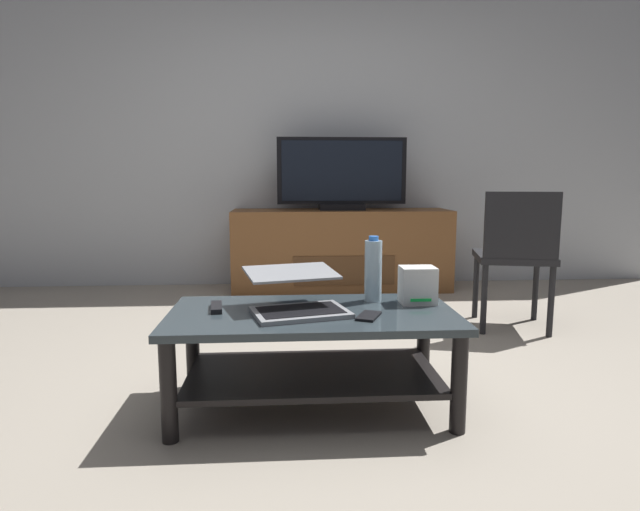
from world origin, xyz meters
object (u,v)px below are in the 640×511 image
(dining_chair, at_px, (516,251))
(water_bottle_near, at_px, (373,270))
(television, at_px, (342,175))
(router_box, at_px, (418,285))
(coffee_table, at_px, (313,341))
(laptop, at_px, (296,296))
(cell_phone, at_px, (369,316))
(media_cabinet, at_px, (341,250))
(tv_remote, at_px, (216,307))

(dining_chair, xyz_separation_m, water_bottle_near, (-1.02, -0.86, 0.05))
(television, distance_m, dining_chair, 1.62)
(dining_chair, xyz_separation_m, router_box, (-0.84, -0.92, -0.01))
(coffee_table, xyz_separation_m, dining_chair, (1.29, 1.03, 0.21))
(coffee_table, distance_m, television, 2.40)
(television, xyz_separation_m, router_box, (0.09, -2.17, -0.46))
(television, xyz_separation_m, laptop, (-0.42, -2.28, -0.48))
(cell_phone, bearing_deg, laptop, -178.10)
(coffee_table, xyz_separation_m, media_cabinet, (0.36, 2.30, 0.05))
(laptop, distance_m, router_box, 0.53)
(water_bottle_near, bearing_deg, router_box, -17.71)
(dining_chair, height_order, laptop, dining_chair)
(dining_chair, xyz_separation_m, laptop, (-1.35, -1.02, -0.02))
(media_cabinet, height_order, water_bottle_near, water_bottle_near)
(media_cabinet, bearing_deg, television, -90.00)
(media_cabinet, relative_size, router_box, 11.43)
(dining_chair, relative_size, laptop, 1.83)
(router_box, bearing_deg, laptop, -168.74)
(water_bottle_near, xyz_separation_m, tv_remote, (-0.66, -0.11, -0.12))
(tv_remote, bearing_deg, coffee_table, -14.49)
(media_cabinet, distance_m, dining_chair, 1.58)
(coffee_table, xyz_separation_m, laptop, (-0.06, 0.00, 0.19))
(media_cabinet, bearing_deg, laptop, -100.47)
(water_bottle_near, bearing_deg, laptop, -154.36)
(media_cabinet, bearing_deg, cell_phone, -93.59)
(dining_chair, height_order, tv_remote, dining_chair)
(laptop, xyz_separation_m, tv_remote, (-0.32, 0.05, -0.05))
(coffee_table, bearing_deg, tv_remote, 172.70)
(media_cabinet, bearing_deg, water_bottle_near, -92.42)
(water_bottle_near, relative_size, cell_phone, 2.02)
(router_box, height_order, tv_remote, router_box)
(router_box, bearing_deg, cell_phone, -138.75)
(media_cabinet, distance_m, laptop, 2.34)
(coffee_table, height_order, dining_chair, dining_chair)
(water_bottle_near, bearing_deg, cell_phone, -102.69)
(tv_remote, bearing_deg, dining_chair, 23.05)
(laptop, relative_size, router_box, 2.97)
(television, distance_m, router_box, 2.23)
(dining_chair, height_order, cell_phone, dining_chair)
(tv_remote, bearing_deg, water_bottle_near, 2.61)
(router_box, bearing_deg, water_bottle_near, 162.29)
(laptop, bearing_deg, router_box, 11.26)
(laptop, distance_m, water_bottle_near, 0.38)
(television, distance_m, laptop, 2.37)
(television, xyz_separation_m, dining_chair, (0.93, -1.25, -0.46))
(television, height_order, router_box, television)
(television, relative_size, router_box, 6.72)
(dining_chair, bearing_deg, tv_remote, -149.76)
(water_bottle_near, bearing_deg, television, 87.55)
(laptop, height_order, water_bottle_near, water_bottle_near)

